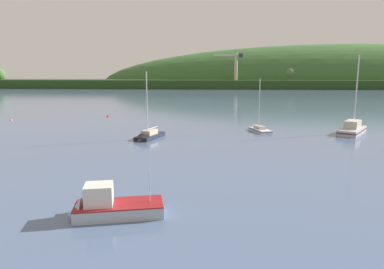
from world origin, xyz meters
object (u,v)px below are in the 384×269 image
Objects in this scene: sailboat_midwater_white at (353,131)px; sailboat_outer_reach at (258,130)px; fishing_boat_moored at (109,209)px; mooring_buoy_off_fishing_boat at (11,120)px; dockside_crane at (235,71)px; mooring_buoy_foreground at (108,117)px; sailboat_far_left at (148,138)px.

sailboat_midwater_white reaches higher than sailboat_outer_reach.
fishing_boat_moored is 10.67× the size of mooring_buoy_off_fishing_boat.
dockside_crane is at bearing -18.97° from sailboat_outer_reach.
dockside_crane is 1.69× the size of sailboat_midwater_white.
sailboat_outer_reach is at bearing -24.69° from mooring_buoy_foreground.
fishing_boat_moored is (-11.06, -37.79, 0.31)m from sailboat_outer_reach.
sailboat_midwater_white is 46.34m from fishing_boat_moored.
sailboat_midwater_white is at bearing -17.06° from mooring_buoy_foreground.
sailboat_midwater_white is 65.63m from mooring_buoy_off_fishing_boat.
dockside_crane reaches higher than sailboat_far_left.
dockside_crane is 3.49× the size of fishing_boat_moored.
sailboat_outer_reach is 50.48m from mooring_buoy_off_fishing_boat.
sailboat_outer_reach is (9.60, -174.05, -11.73)m from dockside_crane.
sailboat_midwater_white reaches higher than mooring_buoy_off_fishing_boat.
sailboat_far_left is at bearing 84.22° from dockside_crane.
sailboat_midwater_white is (24.86, -173.70, -11.60)m from dockside_crane.
mooring_buoy_foreground is (-48.15, 14.77, -0.31)m from sailboat_midwater_white.
dockside_crane is 175.85m from sailboat_midwater_white.
fishing_boat_moored is at bearing -48.06° from mooring_buoy_off_fishing_boat.
sailboat_midwater_white is 19.17× the size of mooring_buoy_foreground.
mooring_buoy_foreground is at bearing 43.19° from sailboat_outer_reach.
dockside_crane is 174.71m from sailboat_outer_reach.
sailboat_outer_reach is 1.44× the size of fishing_boat_moored.
mooring_buoy_off_fishing_boat is at bearing -66.38° from fishing_boat_moored.
dockside_crane is at bearing 35.60° from sailboat_midwater_white.
sailboat_outer_reach reaches higher than fishing_boat_moored.
dockside_crane reaches higher than sailboat_outer_reach.
mooring_buoy_foreground is 19.65m from mooring_buoy_off_fishing_boat.
sailboat_outer_reach is 36.20m from mooring_buoy_foreground.
sailboat_outer_reach is at bearing 89.48° from dockside_crane.
mooring_buoy_foreground is at bearing 28.55° from mooring_buoy_off_fishing_boat.
sailboat_far_left is 1.62× the size of fishing_boat_moored.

